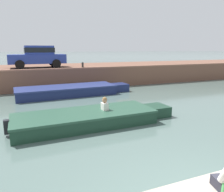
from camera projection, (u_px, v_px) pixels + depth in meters
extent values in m
plane|color=#4C605B|center=(100.00, 115.00, 9.12)|extent=(400.00, 400.00, 0.00)
cube|color=brown|center=(63.00, 75.00, 17.25)|extent=(60.00, 6.00, 1.37)
cube|color=brown|center=(69.00, 69.00, 14.49)|extent=(60.00, 0.24, 0.08)
cube|color=navy|center=(67.00, 92.00, 12.82)|extent=(5.69, 2.10, 0.47)
cube|color=navy|center=(118.00, 87.00, 14.19)|extent=(1.17, 1.06, 0.47)
cube|color=navy|center=(67.00, 87.00, 12.76)|extent=(5.75, 2.16, 0.08)
cube|color=brown|center=(59.00, 89.00, 12.61)|extent=(0.32, 1.66, 0.06)
cube|color=#193828|center=(86.00, 120.00, 7.84)|extent=(4.97, 1.84, 0.41)
cube|color=#193828|center=(155.00, 111.00, 8.98)|extent=(1.01, 0.97, 0.41)
cube|color=#244836|center=(85.00, 113.00, 7.78)|extent=(5.03, 1.90, 0.08)
cube|color=brown|center=(75.00, 117.00, 7.66)|extent=(0.28, 1.55, 0.06)
cube|color=black|center=(7.00, 127.00, 6.82)|extent=(0.16, 0.20, 0.45)
cube|color=silver|center=(105.00, 109.00, 8.05)|extent=(0.21, 0.32, 0.44)
sphere|color=#A37556|center=(105.00, 100.00, 7.99)|extent=(0.19, 0.19, 0.19)
sphere|color=olive|center=(105.00, 99.00, 7.98)|extent=(0.17, 0.17, 0.17)
cube|color=#233893|center=(37.00, 59.00, 15.56)|extent=(3.89, 1.78, 0.64)
cube|color=#233893|center=(39.00, 50.00, 15.48)|extent=(1.96, 1.53, 0.60)
cube|color=black|center=(39.00, 50.00, 15.48)|extent=(2.04, 1.56, 0.33)
cylinder|color=black|center=(20.00, 65.00, 14.39)|extent=(0.60, 0.20, 0.60)
cylinder|color=black|center=(19.00, 63.00, 15.93)|extent=(0.60, 0.20, 0.60)
cylinder|color=black|center=(57.00, 64.00, 15.32)|extent=(0.60, 0.20, 0.60)
cylinder|color=black|center=(53.00, 62.00, 16.86)|extent=(0.60, 0.20, 0.60)
cylinder|color=#2D2B28|center=(83.00, 66.00, 14.92)|extent=(0.14, 0.14, 0.35)
sphere|color=#2D2B28|center=(83.00, 63.00, 14.88)|extent=(0.15, 0.15, 0.15)
cylinder|color=#4CB259|center=(224.00, 190.00, 2.73)|extent=(0.06, 0.06, 0.18)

